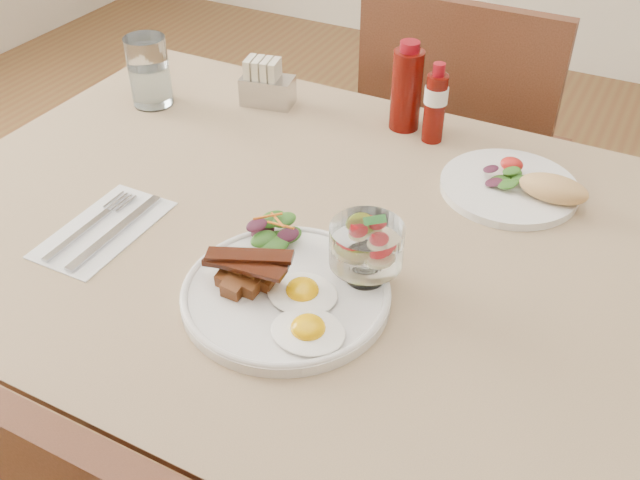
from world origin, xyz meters
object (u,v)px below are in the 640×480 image
(chair_far, at_px, (459,158))
(water_glass, at_px, (150,75))
(fruit_cup, at_px, (366,245))
(ketchup_bottle, at_px, (407,89))
(second_plate, at_px, (520,186))
(sugar_caddy, at_px, (266,86))
(main_plate, at_px, (286,295))
(table, at_px, (334,277))
(hot_sauce_bottle, at_px, (435,104))

(chair_far, distance_m, water_glass, 0.73)
(fruit_cup, distance_m, ketchup_bottle, 0.46)
(second_plate, xyz_separation_m, sugar_caddy, (-0.52, 0.09, 0.02))
(ketchup_bottle, relative_size, sugar_caddy, 1.52)
(chair_far, bearing_deg, ketchup_bottle, -95.85)
(main_plate, relative_size, water_glass, 2.08)
(chair_far, bearing_deg, second_plate, -63.39)
(table, bearing_deg, ketchup_bottle, 95.20)
(chair_far, height_order, sugar_caddy, chair_far)
(fruit_cup, bearing_deg, hot_sauce_bottle, 97.93)
(main_plate, xyz_separation_m, ketchup_bottle, (-0.04, 0.51, 0.07))
(second_plate, bearing_deg, water_glass, -178.71)
(table, height_order, main_plate, main_plate)
(table, height_order, second_plate, second_plate)
(table, relative_size, second_plate, 5.54)
(chair_far, relative_size, ketchup_bottle, 5.62)
(ketchup_bottle, bearing_deg, sugar_caddy, -172.40)
(ketchup_bottle, bearing_deg, chair_far, 84.15)
(water_glass, bearing_deg, fruit_cup, -26.97)
(main_plate, distance_m, hot_sauce_bottle, 0.50)
(second_plate, distance_m, sugar_caddy, 0.53)
(table, height_order, sugar_caddy, sugar_caddy)
(table, xyz_separation_m, water_glass, (-0.51, 0.21, 0.15))
(hot_sauce_bottle, bearing_deg, second_plate, -28.37)
(chair_far, distance_m, ketchup_bottle, 0.44)
(second_plate, bearing_deg, fruit_cup, -111.85)
(second_plate, relative_size, sugar_caddy, 2.21)
(chair_far, distance_m, fruit_cup, 0.81)
(ketchup_bottle, bearing_deg, hot_sauce_bottle, -18.62)
(sugar_caddy, bearing_deg, second_plate, -20.24)
(fruit_cup, distance_m, water_glass, 0.67)
(ketchup_bottle, bearing_deg, second_plate, -26.04)
(second_plate, bearing_deg, chair_far, 116.61)
(ketchup_bottle, bearing_deg, main_plate, -85.63)
(sugar_caddy, relative_size, water_glass, 0.81)
(hot_sauce_bottle, relative_size, water_glass, 1.09)
(hot_sauce_bottle, bearing_deg, ketchup_bottle, 161.38)
(sugar_caddy, bearing_deg, fruit_cup, -56.60)
(chair_far, relative_size, sugar_caddy, 8.55)
(sugar_caddy, bearing_deg, hot_sauce_bottle, -8.39)
(ketchup_bottle, distance_m, hot_sauce_bottle, 0.07)
(main_plate, xyz_separation_m, second_plate, (0.21, 0.39, 0.01))
(second_plate, distance_m, hot_sauce_bottle, 0.22)
(water_glass, bearing_deg, main_plate, -36.17)
(table, bearing_deg, fruit_cup, -44.89)
(main_plate, height_order, water_glass, water_glass)
(table, bearing_deg, chair_far, 90.00)
(chair_far, xyz_separation_m, sugar_caddy, (-0.31, -0.35, 0.27))
(table, distance_m, sugar_caddy, 0.46)
(sugar_caddy, bearing_deg, chair_far, 37.72)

